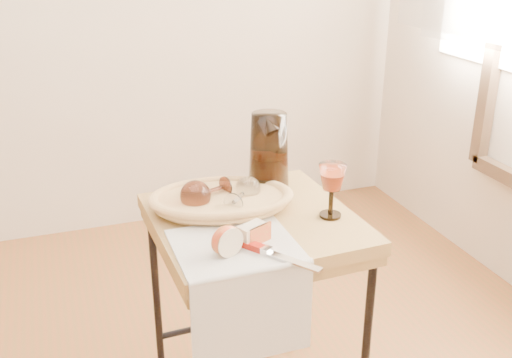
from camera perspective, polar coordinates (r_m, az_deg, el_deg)
name	(u,v)px	position (r m, az deg, el deg)	size (l,w,h in m)	color
side_table	(254,320)	(1.83, -0.21, -13.34)	(0.54, 0.54, 0.69)	brown
tea_towel	(235,246)	(1.50, -2.04, -6.39)	(0.30, 0.27, 0.01)	white
bread_basket	(222,202)	(1.69, -3.32, -2.23)	(0.36, 0.25, 0.05)	#9E6E44
goblet_lying_a	(209,191)	(1.68, -4.56, -1.19)	(0.14, 0.09, 0.09)	brown
goblet_lying_b	(242,195)	(1.67, -1.36, -1.50)	(0.12, 0.07, 0.07)	white
pitcher	(269,152)	(1.79, 1.24, 2.60)	(0.17, 0.25, 0.28)	black
wine_goblet	(332,191)	(1.64, 7.24, -1.11)	(0.08, 0.08, 0.16)	white
apple_half	(225,240)	(1.45, -2.97, -5.83)	(0.08, 0.04, 0.07)	#C6040C
apple_wedge	(252,234)	(1.50, -0.35, -5.24)	(0.07, 0.04, 0.05)	beige
table_knife	(270,251)	(1.45, 1.30, -6.91)	(0.26, 0.03, 0.02)	silver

